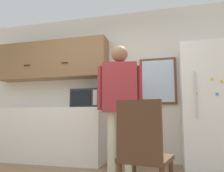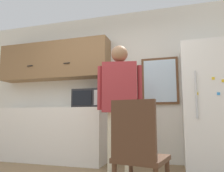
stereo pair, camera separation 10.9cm
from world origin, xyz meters
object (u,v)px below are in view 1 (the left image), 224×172
person (120,93)px  chair (143,151)px  microwave (87,99)px  refrigerator (208,106)px

person → chair: bearing=-79.6°
microwave → chair: bearing=-55.3°
microwave → person: (0.68, -0.52, 0.02)m
microwave → person: person is taller
microwave → person: size_ratio=0.27×
refrigerator → chair: 1.86m
person → chair: (0.44, -1.09, -0.60)m
refrigerator → person: bearing=-155.9°
microwave → refrigerator: refrigerator is taller
person → refrigerator: bearing=12.5°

